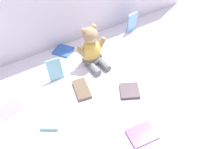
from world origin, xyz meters
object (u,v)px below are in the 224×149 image
object	(u,v)px
book_case_7	(9,109)
teddy_bear	(92,50)
book_case_2	(63,51)
book_case_0	(132,22)
book_case_3	(82,89)
book_case_1	(55,70)
book_case_5	(51,120)
book_case_4	(142,134)
book_case_6	(130,91)

from	to	relation	value
book_case_7	teddy_bear	bearing A→B (deg)	80.03
teddy_bear	book_case_2	bearing A→B (deg)	117.87
book_case_2	teddy_bear	bearing A→B (deg)	83.95
book_case_0	book_case_3	size ratio (longest dim) A/B	0.97
book_case_1	book_case_5	size ratio (longest dim) A/B	1.38
book_case_4	book_case_7	distance (m)	0.64
book_case_2	book_case_5	bearing A→B (deg)	23.80
book_case_4	book_case_7	xyz separation A→B (m)	(-0.45, 0.45, -0.00)
teddy_bear	book_case_3	xyz separation A→B (m)	(-0.15, -0.16, -0.08)
book_case_1	book_case_4	distance (m)	0.55
teddy_bear	book_case_4	bearing A→B (deg)	-97.31
book_case_1	book_case_7	xyz separation A→B (m)	(-0.27, -0.07, -0.06)
book_case_2	book_case_6	bearing A→B (deg)	71.60
book_case_0	book_case_2	xyz separation A→B (m)	(-0.48, 0.04, -0.06)
teddy_bear	book_case_4	distance (m)	0.54
book_case_2	book_case_7	xyz separation A→B (m)	(-0.40, -0.26, -0.00)
book_case_0	book_case_4	bearing A→B (deg)	-132.30
book_case_4	book_case_6	distance (m)	0.25
teddy_bear	book_case_3	distance (m)	0.24
teddy_bear	book_case_5	xyz separation A→B (m)	(-0.36, -0.25, -0.08)
teddy_bear	book_case_7	bearing A→B (deg)	-173.32
book_case_3	book_case_4	world-z (taller)	book_case_3
book_case_2	book_case_4	size ratio (longest dim) A/B	0.85
book_case_3	book_case_5	distance (m)	0.22
book_case_0	book_case_6	xyz separation A→B (m)	(-0.33, -0.44, -0.06)
book_case_7	book_case_5	bearing A→B (deg)	20.79
book_case_2	book_case_5	xyz separation A→B (m)	(-0.25, -0.43, 0.00)
book_case_3	book_case_4	size ratio (longest dim) A/B	1.12
book_case_0	book_case_7	world-z (taller)	book_case_0
teddy_bear	book_case_0	size ratio (longest dim) A/B	1.78
teddy_bear	book_case_7	size ratio (longest dim) A/B	2.10
book_case_2	book_case_6	xyz separation A→B (m)	(0.15, -0.48, 0.00)
book_case_5	book_case_7	xyz separation A→B (m)	(-0.14, 0.17, -0.01)
book_case_4	book_case_3	bearing A→B (deg)	-156.87
book_case_2	book_case_4	distance (m)	0.71
book_case_3	book_case_7	distance (m)	0.36
teddy_bear	book_case_0	xyz separation A→B (m)	(0.38, 0.14, -0.02)
book_case_4	book_case_1	bearing A→B (deg)	-153.57
book_case_1	book_case_2	distance (m)	0.24
book_case_0	book_case_5	distance (m)	0.84
book_case_0	book_case_2	size ratio (longest dim) A/B	1.27
book_case_2	book_case_6	size ratio (longest dim) A/B	1.05
book_case_3	book_case_7	world-z (taller)	book_case_3
book_case_5	book_case_2	bearing A→B (deg)	93.60
book_case_5	book_case_7	world-z (taller)	book_case_5
book_case_2	book_case_3	world-z (taller)	book_case_3
book_case_7	book_case_2	bearing A→B (deg)	104.43
book_case_4	book_case_6	world-z (taller)	book_case_6
teddy_bear	book_case_2	world-z (taller)	teddy_bear
teddy_bear	book_case_2	distance (m)	0.23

